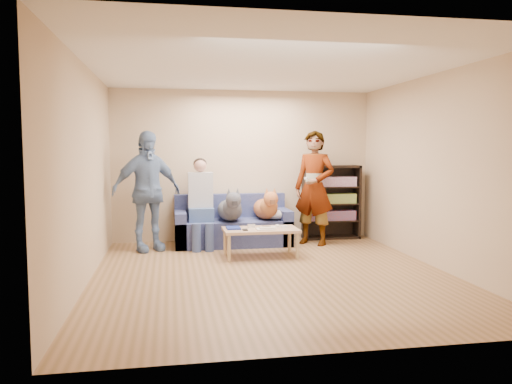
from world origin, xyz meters
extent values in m
plane|color=olive|center=(0.00, 0.00, 0.00)|extent=(5.00, 5.00, 0.00)
plane|color=white|center=(0.00, 0.00, 2.60)|extent=(5.00, 5.00, 0.00)
plane|color=tan|center=(0.00, 2.50, 1.30)|extent=(4.50, 0.00, 4.50)
plane|color=tan|center=(0.00, -2.50, 1.30)|extent=(4.50, 0.00, 4.50)
plane|color=tan|center=(-2.25, 0.00, 1.30)|extent=(0.00, 5.00, 5.00)
plane|color=tan|center=(2.25, 0.00, 1.30)|extent=(0.00, 5.00, 5.00)
ellipsoid|color=#A5A5AA|center=(0.47, 1.92, 0.50)|extent=(0.44, 0.37, 0.15)
imported|color=gray|center=(1.09, 1.84, 0.95)|extent=(0.82, 0.79, 1.89)
imported|color=#6E8CB0|center=(-1.63, 1.79, 0.94)|extent=(1.19, 0.86, 1.87)
cube|color=silver|center=(0.89, 1.64, 1.12)|extent=(0.09, 0.14, 0.03)
cube|color=navy|center=(-0.36, 1.10, 0.43)|extent=(0.20, 0.26, 0.03)
cube|color=silver|center=(0.09, 0.95, 0.43)|extent=(0.26, 0.20, 0.02)
cube|color=#AFA48C|center=(0.12, 0.97, 0.44)|extent=(0.22, 0.17, 0.01)
cube|color=silver|center=(-0.08, 1.17, 0.45)|extent=(0.11, 0.06, 0.05)
cube|color=white|center=(0.32, 1.15, 0.43)|extent=(0.04, 0.13, 0.03)
cube|color=white|center=(0.40, 1.07, 0.43)|extent=(0.09, 0.06, 0.03)
cylinder|color=white|center=(0.24, 1.03, 0.43)|extent=(0.07, 0.07, 0.02)
cylinder|color=white|center=(0.24, 1.11, 0.43)|extent=(0.07, 0.07, 0.02)
cylinder|color=#C64D1B|center=(0.02, 0.89, 0.42)|extent=(0.13, 0.06, 0.01)
cylinder|color=black|center=(0.16, 1.23, 0.42)|extent=(0.13, 0.08, 0.01)
cube|color=black|center=(-0.21, 0.93, 0.43)|extent=(0.07, 0.12, 0.02)
cube|color=#515B93|center=(-0.25, 2.05, 0.21)|extent=(1.90, 0.85, 0.42)
cube|color=#515B93|center=(-0.25, 2.38, 0.62)|extent=(1.90, 0.18, 0.40)
cube|color=#515B93|center=(-1.11, 2.05, 0.29)|extent=(0.18, 0.85, 0.58)
cube|color=#515B93|center=(0.61, 2.05, 0.29)|extent=(0.18, 0.85, 0.58)
cube|color=#455998|center=(-0.78, 1.97, 0.53)|extent=(0.40, 0.38, 0.22)
cylinder|color=#3F488A|center=(-0.88, 1.55, 0.21)|extent=(0.14, 0.14, 0.47)
cylinder|color=#404F8C|center=(-0.68, 1.55, 0.21)|extent=(0.14, 0.14, 0.47)
cube|color=silver|center=(-0.78, 2.07, 0.92)|extent=(0.40, 0.24, 0.58)
sphere|color=tan|center=(-0.78, 2.07, 1.32)|extent=(0.21, 0.21, 0.21)
ellipsoid|color=black|center=(-0.78, 2.10, 1.35)|extent=(0.22, 0.22, 0.19)
ellipsoid|color=#4B4E55|center=(-0.31, 1.95, 0.59)|extent=(0.40, 0.83, 0.34)
sphere|color=#494C53|center=(-0.31, 1.62, 0.67)|extent=(0.30, 0.30, 0.30)
sphere|color=#51525C|center=(-0.31, 1.45, 0.81)|extent=(0.24, 0.24, 0.24)
cube|color=black|center=(-0.31, 1.32, 0.78)|extent=(0.08, 0.11, 0.07)
cone|color=#4C5056|center=(-0.38, 1.47, 0.94)|extent=(0.08, 0.08, 0.11)
cone|color=#51545B|center=(-0.24, 1.47, 0.94)|extent=(0.08, 0.08, 0.11)
cylinder|color=#52555D|center=(-0.31, 2.37, 0.56)|extent=(0.05, 0.27, 0.16)
ellipsoid|color=#B46537|center=(0.31, 2.05, 0.59)|extent=(0.39, 0.81, 0.34)
sphere|color=#B85D38|center=(0.31, 1.76, 0.67)|extent=(0.29, 0.29, 0.29)
sphere|color=#B56337|center=(0.31, 1.59, 0.80)|extent=(0.23, 0.23, 0.23)
cube|color=brown|center=(0.31, 1.48, 0.77)|extent=(0.07, 0.11, 0.07)
cone|color=#BA7238|center=(0.25, 1.62, 0.92)|extent=(0.07, 0.07, 0.11)
cone|color=#AF6335|center=(0.37, 1.62, 0.92)|extent=(0.07, 0.07, 0.11)
cylinder|color=#B87438|center=(0.31, 2.45, 0.55)|extent=(0.04, 0.26, 0.15)
cube|color=tan|center=(0.04, 1.05, 0.40)|extent=(1.10, 0.60, 0.04)
cylinder|color=tan|center=(-0.46, 0.80, 0.19)|extent=(0.05, 0.05, 0.38)
cylinder|color=tan|center=(0.54, 0.80, 0.19)|extent=(0.05, 0.05, 0.38)
cylinder|color=tan|center=(-0.46, 1.30, 0.19)|extent=(0.05, 0.05, 0.38)
cylinder|color=#CAB87C|center=(0.54, 1.30, 0.19)|extent=(0.05, 0.05, 0.38)
cube|color=black|center=(1.07, 2.32, 0.65)|extent=(0.04, 0.34, 1.30)
cube|color=black|center=(2.03, 2.32, 0.65)|extent=(0.04, 0.34, 1.30)
cube|color=black|center=(1.55, 2.32, 1.28)|extent=(1.00, 0.34, 0.04)
cube|color=black|center=(1.55, 2.32, 0.02)|extent=(1.00, 0.34, 0.04)
cube|color=black|center=(1.55, 2.48, 0.65)|extent=(1.00, 0.02, 1.30)
cube|color=black|center=(1.55, 2.32, 0.32)|extent=(0.94, 0.32, 0.03)
cube|color=black|center=(1.55, 2.32, 0.62)|extent=(0.94, 0.32, 0.02)
cube|color=black|center=(1.55, 2.32, 0.92)|extent=(0.94, 0.32, 0.02)
cube|color=#B23333|center=(1.55, 2.30, 0.42)|extent=(0.84, 0.24, 0.17)
cube|color=gold|center=(1.55, 2.30, 0.72)|extent=(0.84, 0.24, 0.17)
cube|color=#994C99|center=(1.55, 2.30, 1.02)|extent=(0.84, 0.24, 0.17)
camera|label=1|loc=(-1.27, -6.12, 1.60)|focal=35.00mm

